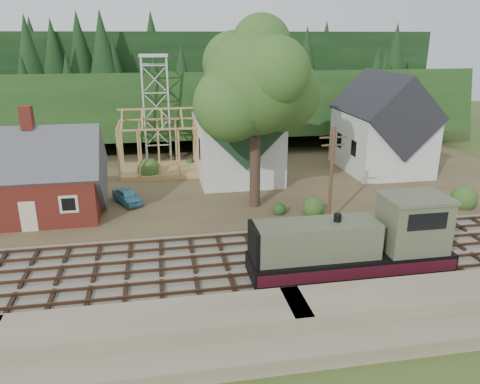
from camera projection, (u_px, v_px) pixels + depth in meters
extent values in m
plane|color=#384C1E|center=(256.00, 262.00, 31.43)|extent=(140.00, 140.00, 0.00)
cube|color=#7F7259|center=(292.00, 339.00, 23.50)|extent=(64.00, 5.00, 1.60)
cube|color=#726B5B|center=(256.00, 261.00, 31.40)|extent=(64.00, 11.00, 0.16)
cube|color=brown|center=(220.00, 182.00, 48.17)|extent=(64.00, 26.00, 0.30)
cube|color=#1E3F19|center=(198.00, 136.00, 70.60)|extent=(70.00, 28.96, 12.74)
cube|color=black|center=(190.00, 118.00, 85.52)|extent=(80.00, 20.00, 12.00)
cube|color=#511C12|center=(38.00, 193.00, 38.30)|extent=(10.00, 7.00, 3.80)
cube|color=#4C4C51|center=(34.00, 171.00, 37.69)|extent=(10.80, 7.41, 7.41)
cube|color=#511C12|center=(27.00, 118.00, 36.31)|extent=(0.90, 0.90, 1.80)
cube|color=beige|center=(28.00, 217.00, 35.24)|extent=(1.20, 0.06, 2.40)
cube|color=silver|center=(235.00, 145.00, 49.30)|extent=(8.00, 12.00, 6.40)
cube|color=#16321E|center=(235.00, 114.00, 48.28)|extent=(8.40, 12.96, 8.40)
cube|color=silver|center=(246.00, 103.00, 42.04)|extent=(2.40, 2.40, 4.00)
cone|color=#16321E|center=(247.00, 65.00, 40.99)|extent=(5.37, 5.37, 2.60)
cube|color=silver|center=(381.00, 141.00, 51.06)|extent=(8.00, 10.00, 6.40)
cube|color=black|center=(384.00, 112.00, 50.03)|extent=(8.40, 10.80, 8.40)
cube|color=tan|center=(160.00, 170.00, 50.76)|extent=(8.00, 6.00, 0.50)
cube|color=tan|center=(156.00, 109.00, 48.64)|extent=(8.00, 0.18, 0.18)
cube|color=silver|center=(144.00, 111.00, 52.98)|extent=(0.18, 0.18, 12.00)
cube|color=silver|center=(169.00, 110.00, 53.45)|extent=(0.18, 0.18, 12.00)
cube|color=silver|center=(144.00, 107.00, 55.59)|extent=(0.18, 0.18, 12.00)
cube|color=silver|center=(168.00, 107.00, 56.06)|extent=(0.18, 0.18, 12.00)
cube|color=silver|center=(153.00, 55.00, 52.60)|extent=(3.20, 3.20, 0.25)
cylinder|color=#38281E|center=(255.00, 161.00, 39.72)|extent=(0.90, 0.90, 8.00)
sphere|color=#365921|center=(256.00, 83.00, 37.64)|extent=(8.40, 8.40, 8.40)
sphere|color=#365921|center=(282.00, 94.00, 39.31)|extent=(6.40, 6.40, 6.40)
sphere|color=#365921|center=(231.00, 104.00, 37.00)|extent=(6.00, 6.00, 6.00)
cylinder|color=#4C331E|center=(331.00, 178.00, 36.18)|extent=(0.28, 0.28, 8.00)
cube|color=#4C331E|center=(334.00, 137.00, 35.15)|extent=(2.20, 0.12, 0.12)
cube|color=#4C331E|center=(333.00, 145.00, 35.35)|extent=(1.80, 0.12, 0.12)
cube|color=black|center=(349.00, 272.00, 29.42)|extent=(12.57, 2.62, 0.37)
cube|color=black|center=(350.00, 261.00, 29.18)|extent=(12.57, 3.04, 1.15)
cube|color=#4F523C|center=(316.00, 240.00, 28.26)|extent=(7.54, 2.41, 2.20)
cube|color=#4F523C|center=(413.00, 224.00, 29.13)|extent=(3.77, 2.93, 3.35)
cube|color=#4F523C|center=(416.00, 198.00, 28.58)|extent=(3.98, 3.14, 0.21)
cube|color=black|center=(428.00, 222.00, 27.51)|extent=(2.51, 0.06, 1.05)
cube|color=#3D0D17|center=(360.00, 273.00, 27.75)|extent=(12.57, 0.04, 0.73)
cube|color=#3D0D17|center=(341.00, 251.00, 30.62)|extent=(12.57, 0.04, 0.73)
cylinder|color=black|center=(337.00, 220.00, 28.09)|extent=(0.46, 0.46, 0.73)
imported|color=#60B2CF|center=(127.00, 196.00, 41.37)|extent=(3.15, 4.18, 1.32)
imported|color=#B62E0E|center=(397.00, 165.00, 51.87)|extent=(4.09, 2.38, 1.07)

